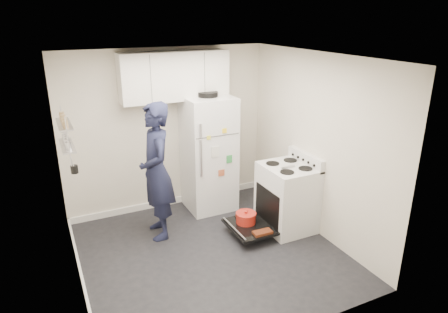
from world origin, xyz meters
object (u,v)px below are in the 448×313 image
refrigerator (209,153)px  person (157,172)px  electric_range (286,198)px  open_oven_door (248,223)px

refrigerator → person: bearing=-153.3°
refrigerator → electric_range: bearing=-56.6°
electric_range → open_oven_door: (-0.59, 0.04, -0.28)m
open_oven_door → person: size_ratio=0.37×
electric_range → refrigerator: 1.39m
person → refrigerator: bearing=121.0°
open_oven_door → person: person is taller
open_oven_door → refrigerator: bearing=97.2°
electric_range → person: (-1.70, 0.61, 0.48)m
refrigerator → person: size_ratio=0.98×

